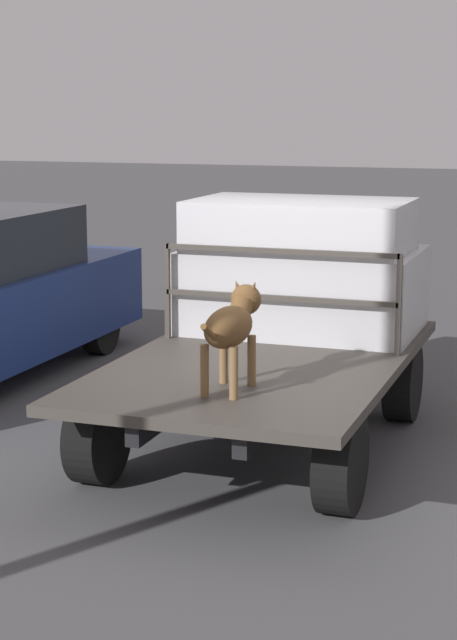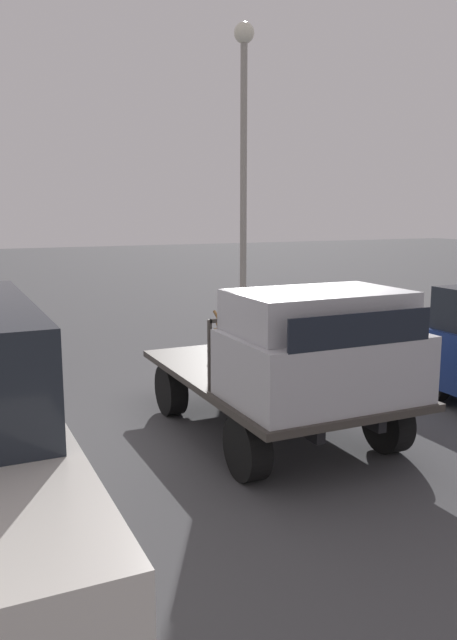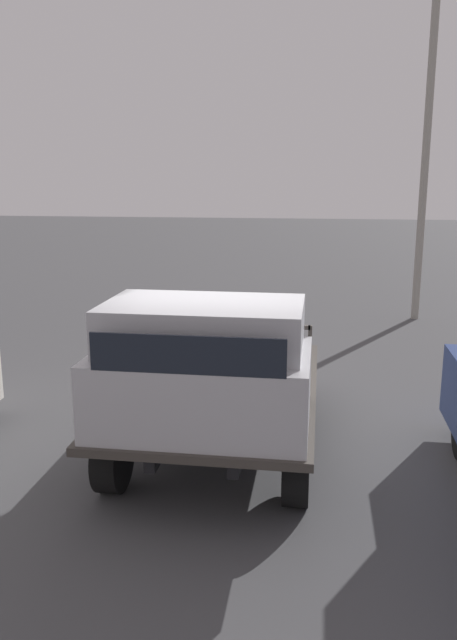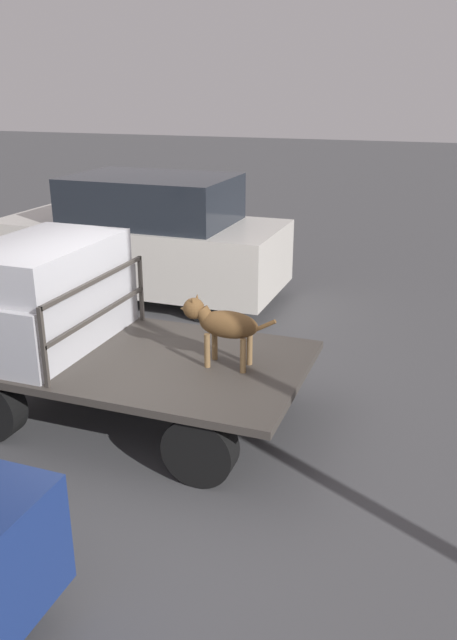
% 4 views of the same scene
% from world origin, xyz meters
% --- Properties ---
extents(ground_plane, '(80.00, 80.00, 0.00)m').
position_xyz_m(ground_plane, '(0.00, 0.00, 0.00)').
color(ground_plane, '#474749').
extents(flatbed_truck, '(3.68, 2.10, 0.74)m').
position_xyz_m(flatbed_truck, '(0.00, 0.00, 0.55)').
color(flatbed_truck, black).
rests_on(flatbed_truck, ground).
extents(truck_cab, '(1.35, 1.98, 1.14)m').
position_xyz_m(truck_cab, '(1.09, 0.00, 1.28)').
color(truck_cab, '#B7B7BC').
rests_on(truck_cab, flatbed_truck).
extents(truck_headboard, '(0.04, 1.98, 0.80)m').
position_xyz_m(truck_headboard, '(0.38, 0.00, 1.28)').
color(truck_headboard, '#3D3833').
rests_on(truck_headboard, flatbed_truck).
extents(dog, '(1.02, 0.28, 0.72)m').
position_xyz_m(dog, '(-0.98, -0.08, 1.19)').
color(dog, brown).
rests_on(dog, flatbed_truck).
extents(light_pole_near, '(0.48, 0.48, 6.93)m').
position_xyz_m(light_pole_near, '(-7.12, 3.12, 4.61)').
color(light_pole_near, gray).
rests_on(light_pole_near, ground).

